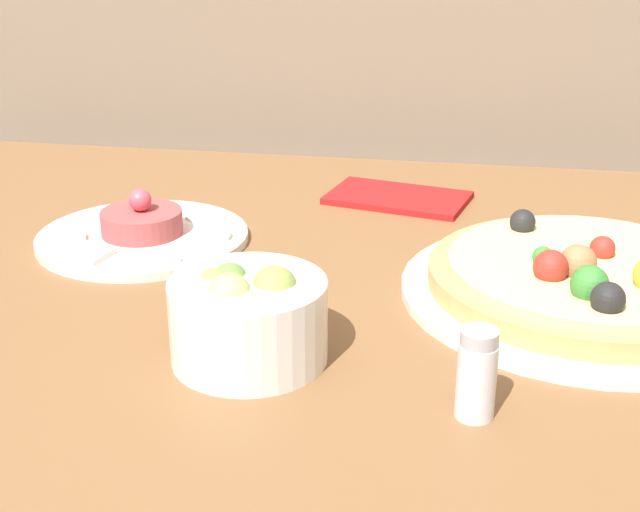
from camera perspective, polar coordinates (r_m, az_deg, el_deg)
name	(u,v)px	position (r m, az deg, el deg)	size (l,w,h in m)	color
dining_table	(286,357)	(0.98, -2.19, -6.50)	(1.20, 0.88, 0.77)	brown
pizza_plate	(588,281)	(0.90, 16.78, -1.54)	(0.36, 0.36, 0.07)	silver
tartare_plate	(143,232)	(1.03, -11.29, 1.49)	(0.24, 0.24, 0.06)	silver
small_bowl	(248,317)	(0.75, -4.61, -3.94)	(0.13, 0.13, 0.09)	white
napkin	(398,198)	(1.15, 5.00, 3.73)	(0.19, 0.14, 0.01)	red
salt_shaker	(477,374)	(0.68, 10.00, -7.47)	(0.03, 0.03, 0.07)	silver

